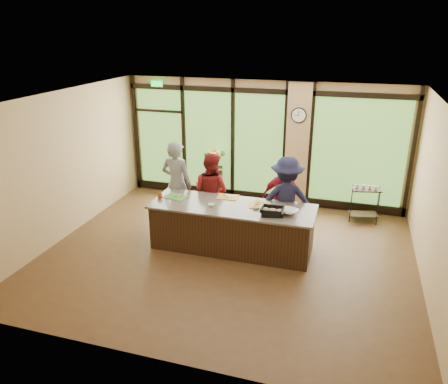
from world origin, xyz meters
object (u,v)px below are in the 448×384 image
Objects in this scene: cook_left at (177,184)px; bar_cart at (365,200)px; island_base at (232,228)px; cook_right at (286,200)px; roasting_pan at (272,213)px; flower_stand at (214,183)px.

cook_left is 4.22m from bar_cart.
cook_right is (0.94, 0.68, 0.45)m from island_base.
bar_cart is (1.68, 2.33, -0.44)m from roasting_pan.
flower_stand is 0.96× the size of bar_cart.
cook_right reaches higher than flower_stand.
cook_right is 2.80m from flower_stand.
bar_cart is at bearing 40.46° from island_base.
cook_left reaches higher than cook_right.
cook_left is at bearing 154.13° from island_base.
island_base is 3.71× the size of flower_stand.
island_base is 0.99m from roasting_pan.
cook_right is at bearing 35.71° from island_base.
island_base is 7.76× the size of roasting_pan.
bar_cart is (3.95, 1.43, -0.45)m from cook_left.
island_base is 1.70m from cook_left.
cook_left is 1.08× the size of cook_right.
island_base is 1.74× the size of cook_right.
cook_right reaches higher than bar_cart.
cook_right is at bearing -149.57° from bar_cart.
cook_left is (-1.45, 0.70, 0.53)m from island_base.
cook_left is 1.85m from flower_stand.
bar_cart is at bearing -153.33° from cook_left.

